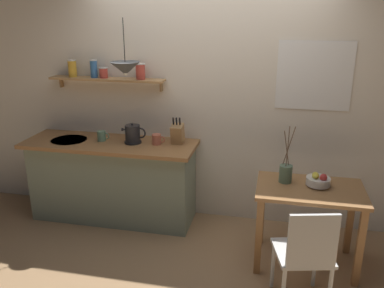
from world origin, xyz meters
name	(u,v)px	position (x,y,z in m)	size (l,w,h in m)	color
ground_plane	(196,242)	(0.00, 0.00, 0.00)	(14.00, 14.00, 0.00)	#A87F56
back_wall	(229,97)	(0.20, 0.65, 1.35)	(6.80, 0.11, 2.70)	silver
kitchen_counter	(113,180)	(-1.00, 0.32, 0.45)	(1.83, 0.63, 0.89)	gray
wall_shelf	(105,75)	(-1.09, 0.49, 1.57)	(1.25, 0.20, 0.32)	tan
dining_table	(309,203)	(1.03, -0.12, 0.61)	(0.92, 0.60, 0.75)	#9E6B3D
dining_chair_near	(306,253)	(0.99, -0.73, 0.49)	(0.50, 0.49, 0.87)	silver
fruit_bowl	(318,181)	(1.10, -0.06, 0.80)	(0.21, 0.21, 0.13)	silver
twig_vase	(286,173)	(0.82, -0.03, 0.84)	(0.11, 0.11, 0.53)	#567056
electric_kettle	(133,134)	(-0.75, 0.33, 0.99)	(0.26, 0.18, 0.22)	black
knife_block	(177,133)	(-0.29, 0.41, 1.00)	(0.12, 0.17, 0.29)	tan
coffee_mug_by_sink	(102,136)	(-1.10, 0.32, 0.95)	(0.13, 0.09, 0.11)	slate
coffee_mug_spare	(157,139)	(-0.49, 0.33, 0.95)	(0.14, 0.10, 0.11)	#C6664C
pendant_lamp	(125,68)	(-0.74, 0.20, 1.68)	(0.29, 0.29, 0.53)	black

